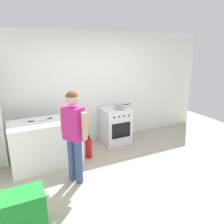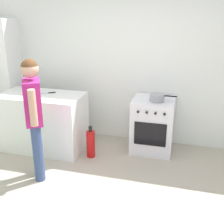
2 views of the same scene
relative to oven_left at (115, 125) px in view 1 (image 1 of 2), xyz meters
name	(u,v)px [view 1 (image 1 of 2)]	position (x,y,z in m)	size (l,w,h in m)	color
ground_plane	(138,178)	(-0.35, -1.58, -0.43)	(8.00, 8.00, 0.00)	#ADA38E
back_wall	(95,88)	(-0.35, 0.37, 0.87)	(6.00, 0.10, 2.60)	silver
counter_unit	(46,143)	(-1.70, -0.38, 0.02)	(1.30, 0.70, 0.90)	white
oven_left	(115,125)	(0.00, 0.00, 0.00)	(0.63, 0.62, 0.85)	silver
pot	(119,107)	(0.06, -0.09, 0.48)	(0.39, 0.21, 0.11)	gray
knife_chef	(36,121)	(-1.84, -0.30, 0.48)	(0.31, 0.12, 0.01)	silver
knife_paring	(48,119)	(-1.60, -0.27, 0.48)	(0.19, 0.13, 0.01)	silver
person	(74,130)	(-1.36, -1.17, 0.52)	(0.34, 0.51, 1.60)	#384C7A
fire_extinguisher	(89,148)	(-0.87, -0.48, -0.21)	(0.13, 0.13, 0.50)	red
recycling_crate_lower	(25,222)	(-2.25, -1.95, -0.29)	(0.52, 0.36, 0.28)	#1E842D
recycling_crate_upper	(23,203)	(-2.25, -1.95, -0.01)	(0.52, 0.36, 0.28)	#1E842D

